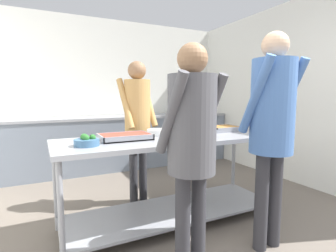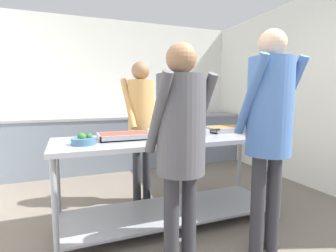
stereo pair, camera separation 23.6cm
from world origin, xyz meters
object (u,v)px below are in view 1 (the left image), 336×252
(cook_behind_counter, at_px, (138,115))
(plate_stack, at_px, (159,132))
(serving_tray_roast, at_px, (125,137))
(water_bottle, at_px, (178,108))
(serving_tray_vegetables, at_px, (221,129))
(guest_serving_right, at_px, (272,117))
(sauce_pan, at_px, (197,132))
(guest_serving_left, at_px, (192,135))
(broccoli_bowl, at_px, (87,142))

(cook_behind_counter, bearing_deg, plate_stack, -80.63)
(serving_tray_roast, relative_size, water_bottle, 1.76)
(serving_tray_vegetables, height_order, water_bottle, water_bottle)
(guest_serving_right, bearing_deg, serving_tray_roast, 140.01)
(sauce_pan, distance_m, serving_tray_vegetables, 0.46)
(guest_serving_left, bearing_deg, cook_behind_counter, 86.36)
(broccoli_bowl, xyz_separation_m, sauce_pan, (1.13, 0.11, -0.00))
(guest_serving_right, relative_size, cook_behind_counter, 1.06)
(serving_tray_vegetables, height_order, cook_behind_counter, cook_behind_counter)
(plate_stack, distance_m, guest_serving_right, 1.12)
(broccoli_bowl, xyz_separation_m, water_bottle, (2.14, 2.41, 0.14))
(guest_serving_left, relative_size, water_bottle, 6.14)
(serving_tray_roast, relative_size, guest_serving_left, 0.29)
(sauce_pan, bearing_deg, water_bottle, 66.27)
(cook_behind_counter, bearing_deg, sauce_pan, -54.83)
(guest_serving_right, height_order, cook_behind_counter, guest_serving_right)
(broccoli_bowl, bearing_deg, water_bottle, 48.44)
(broccoli_bowl, bearing_deg, guest_serving_left, -46.19)
(serving_tray_roast, distance_m, cook_behind_counter, 0.66)
(broccoli_bowl, height_order, sauce_pan, broccoli_bowl)
(serving_tray_roast, height_order, cook_behind_counter, cook_behind_counter)
(guest_serving_left, relative_size, cook_behind_counter, 0.98)
(guest_serving_right, xyz_separation_m, water_bottle, (0.79, 3.07, -0.06))
(water_bottle, bearing_deg, guest_serving_right, -104.47)
(guest_serving_left, height_order, water_bottle, guest_serving_left)
(serving_tray_roast, bearing_deg, sauce_pan, -4.31)
(broccoli_bowl, xyz_separation_m, guest_serving_left, (0.61, -0.63, 0.10))
(plate_stack, bearing_deg, broccoli_bowl, -160.20)
(serving_tray_roast, height_order, sauce_pan, sauce_pan)
(serving_tray_vegetables, distance_m, guest_serving_right, 0.97)
(guest_serving_left, xyz_separation_m, cook_behind_counter, (0.09, 1.35, 0.04))
(water_bottle, bearing_deg, sauce_pan, -113.73)
(sauce_pan, bearing_deg, serving_tray_vegetables, 20.02)
(plate_stack, distance_m, guest_serving_left, 0.93)
(serving_tray_roast, distance_m, serving_tray_vegetables, 1.19)
(sauce_pan, relative_size, guest_serving_right, 0.22)
(broccoli_bowl, bearing_deg, serving_tray_roast, 23.77)
(serving_tray_vegetables, bearing_deg, guest_serving_left, -136.65)
(plate_stack, xyz_separation_m, serving_tray_vegetables, (0.79, -0.01, -0.00))
(sauce_pan, bearing_deg, serving_tray_roast, 175.69)
(guest_serving_left, relative_size, guest_serving_right, 0.92)
(plate_stack, height_order, guest_serving_left, guest_serving_left)
(guest_serving_left, bearing_deg, guest_serving_right, -1.84)
(broccoli_bowl, bearing_deg, plate_stack, 19.80)
(water_bottle, bearing_deg, cook_behind_counter, -130.47)
(cook_behind_counter, bearing_deg, guest_serving_left, -93.64)
(serving_tray_roast, bearing_deg, cook_behind_counter, 59.75)
(broccoli_bowl, distance_m, serving_tray_vegetables, 1.58)
(serving_tray_vegetables, xyz_separation_m, guest_serving_left, (-0.95, -0.90, 0.11))
(broccoli_bowl, xyz_separation_m, cook_behind_counter, (0.69, 0.72, 0.14))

